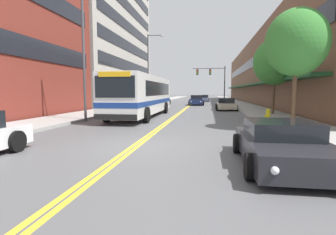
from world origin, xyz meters
TOP-DOWN VIEW (x-y plane):
  - ground_plane at (0.00, 37.00)m, footprint 240.00×240.00m
  - sidewalk_left at (-7.23, 37.00)m, footprint 3.46×106.00m
  - sidewalk_right at (7.23, 37.00)m, footprint 3.46×106.00m
  - centre_line at (0.00, 37.00)m, footprint 0.34×106.00m
  - office_tower_left at (-15.20, 29.92)m, footprint 12.08×26.11m
  - storefront_row_right at (13.19, 37.00)m, footprint 9.10×68.00m
  - city_bus at (-2.50, 10.73)m, footprint 2.88×12.06m
  - car_dark_grey_parked_left_mid at (-4.29, 30.10)m, footprint 1.97×4.89m
  - car_charcoal_parked_right_foreground at (4.45, -1.99)m, footprint 2.18×4.35m
  - car_champagne_parked_right_mid at (4.42, 19.20)m, footprint 2.14×4.62m
  - car_navy_moving_lead at (0.91, 28.84)m, footprint 2.16×4.79m
  - car_slate_blue_moving_second at (1.72, 42.70)m, footprint 2.18×4.25m
  - traffic_signal_mast at (3.35, 35.46)m, footprint 5.38×0.38m
  - street_lamp_left_near at (-5.02, 6.75)m, footprint 2.27×0.28m
  - street_lamp_left_far at (-5.04, 24.88)m, footprint 2.23×0.28m
  - street_tree_right_near at (6.75, 4.69)m, footprint 2.96×2.96m
  - street_tree_right_mid at (7.68, 12.80)m, footprint 3.29×3.29m
  - fire_hydrant at (5.95, 6.49)m, footprint 0.34×0.26m

SIDE VIEW (x-z plane):
  - ground_plane at x=0.00m, z-range 0.00..0.00m
  - centre_line at x=0.00m, z-range 0.00..0.01m
  - sidewalk_left at x=-7.23m, z-range 0.00..0.17m
  - sidewalk_right at x=7.23m, z-range 0.00..0.17m
  - car_charcoal_parked_right_foreground at x=4.45m, z-range -0.03..1.13m
  - fire_hydrant at x=5.95m, z-range 0.17..0.97m
  - car_champagne_parked_right_mid at x=4.42m, z-range -0.05..1.20m
  - car_dark_grey_parked_left_mid at x=-4.29m, z-range -0.05..1.21m
  - car_slate_blue_moving_second at x=1.72m, z-range -0.05..1.24m
  - car_navy_moving_lead at x=0.91m, z-range -0.06..1.37m
  - city_bus at x=-2.50m, z-range 0.20..3.27m
  - street_tree_right_mid at x=7.68m, z-range 1.30..7.20m
  - street_tree_right_near at x=6.75m, z-range 1.41..7.19m
  - traffic_signal_mast at x=3.35m, z-range 1.28..7.40m
  - storefront_row_right at x=13.19m, z-range 0.00..10.27m
  - street_lamp_left_near at x=-5.02m, z-range 0.77..9.90m
  - street_lamp_left_far at x=-5.04m, z-range 0.77..10.09m
  - office_tower_left at x=-15.20m, z-range 0.00..25.65m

